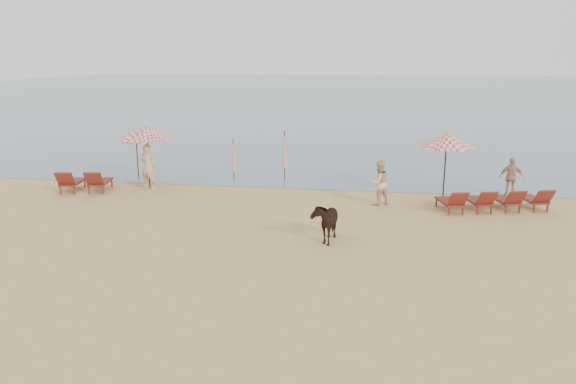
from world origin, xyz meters
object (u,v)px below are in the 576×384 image
(umbrella_open_left_b, at_px, (136,134))
(umbrella_closed_right, at_px, (285,150))
(beachgoer_right_b, at_px, (511,177))
(beachgoer_left, at_px, (148,167))
(lounger_cluster_right, at_px, (494,200))
(beachgoer_right_a, at_px, (379,183))
(umbrella_closed_left, at_px, (233,155))
(umbrella_open_left_a, at_px, (147,133))
(umbrella_open_right, at_px, (447,140))
(cow, at_px, (325,221))
(lounger_cluster_left, at_px, (84,181))

(umbrella_open_left_b, relative_size, umbrella_closed_right, 1.05)
(beachgoer_right_b, bearing_deg, beachgoer_left, 8.32)
(lounger_cluster_right, relative_size, beachgoer_right_a, 2.40)
(umbrella_closed_right, bearing_deg, beachgoer_right_b, -10.50)
(umbrella_closed_left, xyz_separation_m, beachgoer_right_a, (6.59, -3.25, -0.33))
(umbrella_open_left_a, bearing_deg, lounger_cluster_right, 8.83)
(umbrella_open_left_a, bearing_deg, umbrella_open_right, 12.89)
(lounger_cluster_right, relative_size, umbrella_open_left_b, 1.77)
(umbrella_open_left_a, bearing_deg, umbrella_closed_right, 40.48)
(cow, relative_size, beachgoer_left, 0.77)
(lounger_cluster_left, relative_size, umbrella_open_left_a, 0.81)
(umbrella_closed_right, bearing_deg, beachgoer_left, -152.33)
(lounger_cluster_right, bearing_deg, umbrella_open_right, 132.56)
(umbrella_closed_left, xyz_separation_m, beachgoer_left, (-3.23, -2.15, -0.21))
(lounger_cluster_right, height_order, umbrella_closed_right, umbrella_closed_right)
(beachgoer_right_a, distance_m, beachgoer_right_b, 5.78)
(umbrella_open_left_a, bearing_deg, beachgoer_right_b, 18.39)
(umbrella_open_left_b, xyz_separation_m, cow, (9.61, -7.85, -1.41))
(umbrella_open_left_a, xyz_separation_m, umbrella_closed_left, (3.32, 1.90, -1.20))
(umbrella_open_left_a, xyz_separation_m, umbrella_open_right, (12.44, -0.52, 0.05))
(umbrella_closed_right, height_order, beachgoer_left, umbrella_closed_right)
(umbrella_closed_left, bearing_deg, lounger_cluster_right, -17.90)
(lounger_cluster_left, distance_m, umbrella_open_left_b, 3.59)
(cow, distance_m, beachgoer_right_b, 9.76)
(umbrella_closed_left, relative_size, beachgoer_right_a, 1.11)
(umbrella_closed_right, bearing_deg, umbrella_open_left_b, -173.79)
(umbrella_closed_right, relative_size, beachgoer_right_a, 1.30)
(beachgoer_left, bearing_deg, umbrella_open_left_b, -49.60)
(umbrella_closed_right, bearing_deg, beachgoer_right_a, -42.54)
(umbrella_closed_left, xyz_separation_m, cow, (4.95, -7.88, -0.56))
(lounger_cluster_right, relative_size, beachgoer_right_b, 2.59)
(umbrella_open_right, xyz_separation_m, umbrella_closed_left, (-9.12, 2.42, -1.25))
(umbrella_open_left_b, distance_m, umbrella_closed_right, 6.98)
(umbrella_open_left_b, bearing_deg, cow, -34.58)
(lounger_cluster_right, height_order, umbrella_open_left_b, umbrella_open_left_b)
(beachgoer_left, relative_size, beachgoer_right_b, 1.22)
(umbrella_closed_right, relative_size, beachgoer_right_b, 1.40)
(cow, relative_size, beachgoer_right_a, 0.87)
(lounger_cluster_right, bearing_deg, beachgoer_right_a, 161.30)
(umbrella_closed_left, bearing_deg, umbrella_open_left_b, -179.65)
(lounger_cluster_left, relative_size, umbrella_closed_right, 0.96)
(lounger_cluster_right, bearing_deg, umbrella_closed_left, 146.76)
(umbrella_open_left_a, relative_size, umbrella_open_right, 0.98)
(beachgoer_right_a, xyz_separation_m, beachgoer_right_b, (5.36, 2.18, -0.07))
(cow, xyz_separation_m, beachgoer_right_a, (1.64, 4.63, 0.23))
(umbrella_open_right, height_order, beachgoer_right_b, umbrella_open_right)
(lounger_cluster_right, height_order, umbrella_closed_left, umbrella_closed_left)
(umbrella_open_left_a, height_order, umbrella_closed_left, umbrella_open_left_a)
(umbrella_closed_right, bearing_deg, cow, -72.63)
(lounger_cluster_left, height_order, cow, cow)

